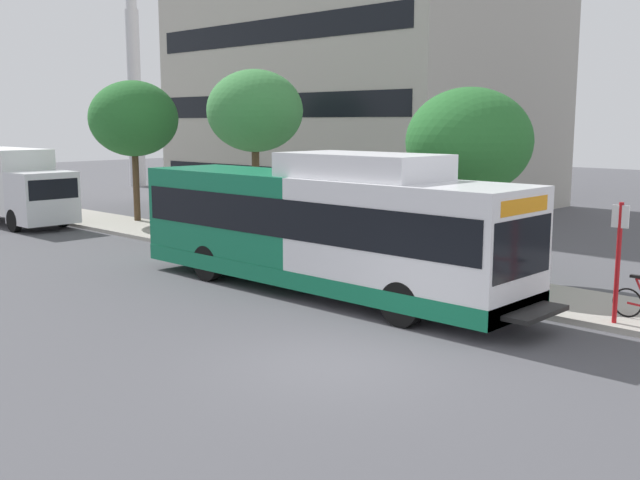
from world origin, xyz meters
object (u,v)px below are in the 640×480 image
at_px(street_tree_near_stop, 469,142).
at_px(street_tree_mid_block, 255,111).
at_px(transit_bus, 321,228).
at_px(box_truck_background, 13,184).
at_px(street_tree_far_block, 134,119).
at_px(bus_stop_sign_pole, 618,253).

bearing_deg(street_tree_near_stop, street_tree_mid_block, 88.14).
relative_size(transit_bus, street_tree_near_stop, 2.36).
relative_size(transit_bus, box_truck_background, 1.75).
bearing_deg(street_tree_far_block, street_tree_near_stop, -90.58).
height_order(street_tree_far_block, box_truck_background, street_tree_far_block).
bearing_deg(street_tree_mid_block, box_truck_background, 109.07).
xyz_separation_m(transit_bus, box_truck_background, (0.23, 18.52, 0.04)).
bearing_deg(transit_bus, box_truck_background, 89.29).
xyz_separation_m(street_tree_near_stop, box_truck_background, (-3.62, 20.44, -2.12)).
xyz_separation_m(street_tree_far_block, box_truck_background, (-3.79, 3.63, -2.78)).
bearing_deg(street_tree_near_stop, transit_bus, 153.49).
bearing_deg(transit_bus, street_tree_far_block, 74.90).
distance_m(bus_stop_sign_pole, box_truck_background, 25.52).
height_order(transit_bus, street_tree_near_stop, street_tree_near_stop).
xyz_separation_m(bus_stop_sign_pole, street_tree_far_block, (2.18, 21.83, 2.87)).
bearing_deg(street_tree_far_block, transit_bus, -105.10).
distance_m(bus_stop_sign_pole, street_tree_mid_block, 14.66).
bearing_deg(street_tree_near_stop, box_truck_background, 100.04).
height_order(street_tree_near_stop, street_tree_far_block, street_tree_far_block).
bearing_deg(box_truck_background, street_tree_near_stop, -79.96).
distance_m(transit_bus, bus_stop_sign_pole, 7.18).
bearing_deg(transit_bus, street_tree_near_stop, -26.51).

